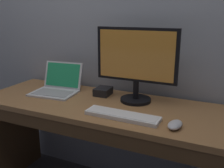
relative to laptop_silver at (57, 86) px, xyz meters
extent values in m
cube|color=olive|center=(0.41, -0.07, -0.06)|extent=(1.69, 0.61, 0.03)
cube|color=#4E351E|center=(-0.42, -0.07, -0.45)|extent=(0.04, 0.56, 0.74)
cube|color=#4E351E|center=(0.41, -0.36, -0.12)|extent=(1.63, 0.02, 0.08)
cube|color=silver|center=(0.00, -0.05, -0.04)|extent=(0.34, 0.26, 0.01)
cube|color=#959599|center=(0.01, -0.06, -0.03)|extent=(0.28, 0.17, 0.00)
cube|color=silver|center=(-0.01, 0.09, 0.06)|extent=(0.32, 0.10, 0.20)
cube|color=#23935B|center=(-0.01, 0.09, 0.07)|extent=(0.28, 0.08, 0.17)
cylinder|color=black|center=(0.60, 0.05, -0.04)|extent=(0.21, 0.21, 0.02)
cylinder|color=black|center=(0.60, 0.05, 0.04)|extent=(0.04, 0.04, 0.12)
cube|color=black|center=(0.60, 0.04, 0.27)|extent=(0.54, 0.02, 0.35)
cube|color=#C67F2D|center=(0.60, 0.03, 0.27)|extent=(0.50, 0.00, 0.31)
cube|color=white|center=(0.63, -0.24, -0.04)|extent=(0.44, 0.12, 0.02)
cube|color=silver|center=(0.63, -0.24, -0.02)|extent=(0.41, 0.10, 0.00)
ellipsoid|color=#B7B7BC|center=(0.93, -0.25, -0.03)|extent=(0.08, 0.13, 0.04)
cube|color=black|center=(0.34, 0.08, -0.02)|extent=(0.11, 0.13, 0.05)
camera|label=1|loc=(1.13, -1.48, 0.54)|focal=40.48mm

